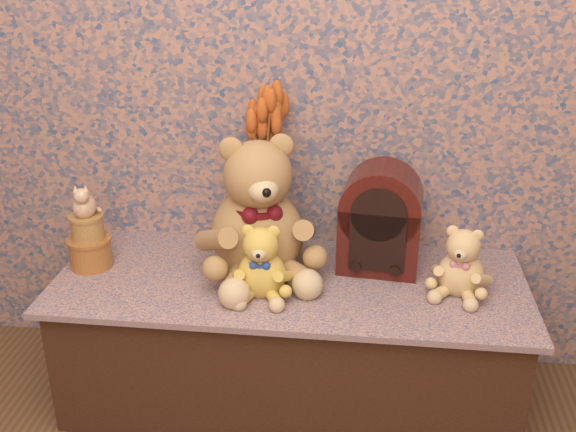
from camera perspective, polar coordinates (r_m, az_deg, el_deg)
name	(u,v)px	position (r m, az deg, el deg)	size (l,w,h in m)	color
display_shelf	(290,339)	(2.28, 0.15, -10.27)	(1.49, 0.60, 0.45)	navy
teddy_large	(257,200)	(2.12, -2.63, 1.37)	(0.39, 0.46, 0.49)	olive
teddy_medium	(262,257)	(2.03, -2.24, -3.44)	(0.19, 0.23, 0.25)	gold
teddy_small	(463,258)	(2.11, 14.45, -3.40)	(0.19, 0.22, 0.23)	tan
cathedral_radio	(381,218)	(2.18, 7.79, -0.13)	(0.25, 0.18, 0.35)	#3D110B
ceramic_vase	(267,227)	(2.28, -1.79, -0.94)	(0.12, 0.12, 0.20)	tan
dried_stalks	(266,135)	(2.17, -1.90, 6.80)	(0.23, 0.23, 0.45)	#C0531E
biscuit_tin_lower	(91,252)	(2.31, -16.26, -2.96)	(0.14, 0.14, 0.10)	gold
biscuit_tin_upper	(87,228)	(2.27, -16.51, -0.93)	(0.10, 0.10, 0.08)	#D9C15F
cat_figurine	(84,199)	(2.24, -16.80, 1.37)	(0.09, 0.09, 0.12)	silver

